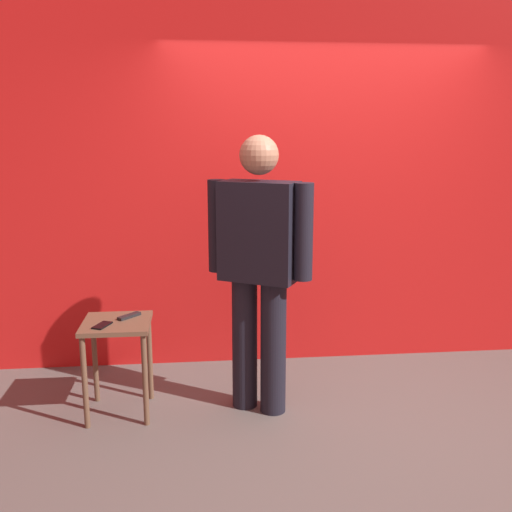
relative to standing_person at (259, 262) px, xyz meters
The scene contains 6 objects.
ground_plane 1.26m from the standing_person, 35.56° to the right, with size 12.00×12.00×0.00m, color #59544F.
back_wall_red 1.26m from the standing_person, 56.58° to the left, with size 6.02×0.12×3.34m, color red.
standing_person is the anchor object (origin of this frame).
side_table 1.06m from the standing_person, behind, with size 0.43×0.43×0.64m.
cell_phone 1.08m from the standing_person, behind, with size 0.07×0.14×0.01m, color black.
tv_remote 0.94m from the standing_person, behind, with size 0.04×0.17×0.02m, color black.
Camera 1 is at (-0.98, -3.17, 1.85)m, focal length 40.37 mm.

